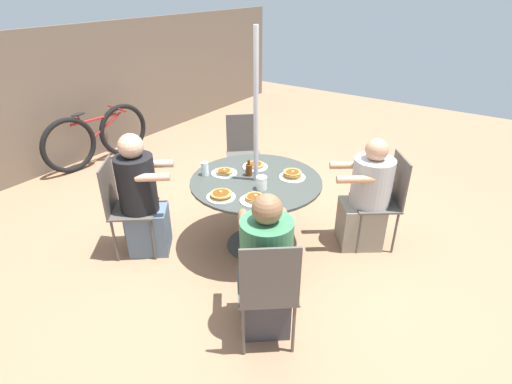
# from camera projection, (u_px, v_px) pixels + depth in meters

# --- Properties ---
(ground_plane) EXTENTS (12.00, 12.00, 0.00)m
(ground_plane) POSITION_uv_depth(u_px,v_px,m) (256.00, 244.00, 4.00)
(ground_plane) COLOR #9E7051
(back_fence) EXTENTS (10.00, 0.06, 1.83)m
(back_fence) POSITION_uv_depth(u_px,v_px,m) (48.00, 103.00, 5.21)
(back_fence) COLOR brown
(back_fence) RESTS_ON ground
(patio_table) EXTENTS (1.21, 1.21, 0.72)m
(patio_table) POSITION_uv_depth(u_px,v_px,m) (256.00, 193.00, 3.72)
(patio_table) COLOR #383D38
(patio_table) RESTS_ON ground
(umbrella_pole) EXTENTS (0.04, 0.04, 2.04)m
(umbrella_pole) POSITION_uv_depth(u_px,v_px,m) (256.00, 149.00, 3.51)
(umbrella_pole) COLOR #ADADB2
(umbrella_pole) RESTS_ON ground
(patio_chair_north) EXTENTS (0.58, 0.58, 0.93)m
(patio_chair_north) POSITION_uv_depth(u_px,v_px,m) (243.00, 149.00, 4.82)
(patio_chair_north) COLOR #514C47
(patio_chair_north) RESTS_ON ground
(patio_chair_east) EXTENTS (0.57, 0.57, 0.93)m
(patio_chair_east) POSITION_uv_depth(u_px,v_px,m) (123.00, 203.00, 3.67)
(patio_chair_east) COLOR #514C47
(patio_chair_east) RESTS_ON ground
(diner_east) EXTENTS (0.55, 0.57, 1.19)m
(diner_east) POSITION_uv_depth(u_px,v_px,m) (142.00, 200.00, 3.67)
(diner_east) COLOR slate
(diner_east) RESTS_ON ground
(patio_chair_south) EXTENTS (0.57, 0.57, 0.93)m
(patio_chair_south) POSITION_uv_depth(u_px,v_px,m) (268.00, 287.00, 2.67)
(patio_chair_south) COLOR #514C47
(patio_chair_south) RESTS_ON ground
(diner_south) EXTENTS (0.59, 0.57, 1.15)m
(diner_south) POSITION_uv_depth(u_px,v_px,m) (266.00, 271.00, 2.82)
(diner_south) COLOR #3D3D42
(diner_south) RESTS_ON ground
(patio_chair_west) EXTENTS (0.57, 0.57, 0.93)m
(patio_chair_west) POSITION_uv_depth(u_px,v_px,m) (385.00, 196.00, 3.78)
(patio_chair_west) COLOR #514C47
(patio_chair_west) RESTS_ON ground
(diner_west) EXTENTS (0.60, 0.63, 1.11)m
(diner_west) POSITION_uv_depth(u_px,v_px,m) (366.00, 199.00, 3.79)
(diner_west) COLOR gray
(diner_west) RESTS_ON ground
(pancake_plate_a) EXTENTS (0.24, 0.24, 0.07)m
(pancake_plate_a) POSITION_uv_depth(u_px,v_px,m) (292.00, 175.00, 3.68)
(pancake_plate_a) COLOR white
(pancake_plate_a) RESTS_ON patio_table
(pancake_plate_b) EXTENTS (0.24, 0.24, 0.06)m
(pancake_plate_b) POSITION_uv_depth(u_px,v_px,m) (221.00, 195.00, 3.34)
(pancake_plate_b) COLOR white
(pancake_plate_b) RESTS_ON patio_table
(pancake_plate_c) EXTENTS (0.24, 0.24, 0.05)m
(pancake_plate_c) POSITION_uv_depth(u_px,v_px,m) (255.00, 166.00, 3.88)
(pancake_plate_c) COLOR white
(pancake_plate_c) RESTS_ON patio_table
(pancake_plate_d) EXTENTS (0.24, 0.24, 0.06)m
(pancake_plate_d) POSITION_uv_depth(u_px,v_px,m) (255.00, 199.00, 3.29)
(pancake_plate_d) COLOR white
(pancake_plate_d) RESTS_ON patio_table
(pancake_plate_e) EXTENTS (0.24, 0.24, 0.04)m
(pancake_plate_e) POSITION_uv_depth(u_px,v_px,m) (224.00, 172.00, 3.76)
(pancake_plate_e) COLOR white
(pancake_plate_e) RESTS_ON patio_table
(syrup_bottle) EXTENTS (0.09, 0.06, 0.16)m
(syrup_bottle) POSITION_uv_depth(u_px,v_px,m) (249.00, 169.00, 3.71)
(syrup_bottle) COLOR #602D0F
(syrup_bottle) RESTS_ON patio_table
(coffee_cup) EXTENTS (0.09, 0.09, 0.12)m
(coffee_cup) POSITION_uv_depth(u_px,v_px,m) (262.00, 183.00, 3.46)
(coffee_cup) COLOR white
(coffee_cup) RESTS_ON patio_table
(drinking_glass_a) EXTENTS (0.07, 0.07, 0.13)m
(drinking_glass_a) POSITION_uv_depth(u_px,v_px,m) (205.00, 169.00, 3.71)
(drinking_glass_a) COLOR silver
(drinking_glass_a) RESTS_ON patio_table
(bicycle) EXTENTS (1.59, 0.44, 0.78)m
(bicycle) POSITION_uv_depth(u_px,v_px,m) (98.00, 137.00, 5.60)
(bicycle) COLOR black
(bicycle) RESTS_ON ground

